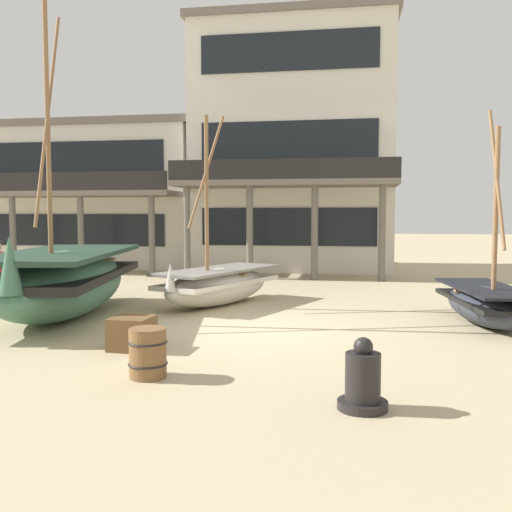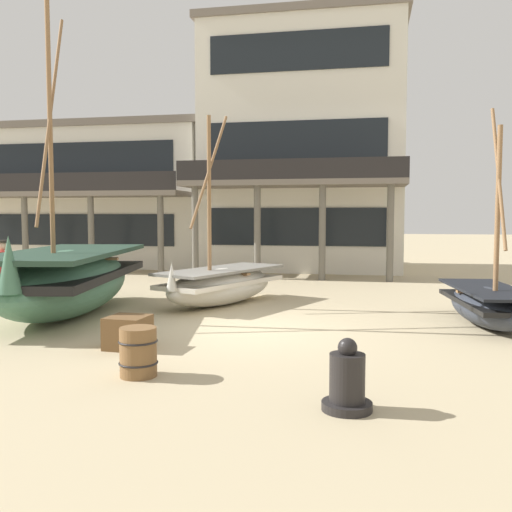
# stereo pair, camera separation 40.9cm
# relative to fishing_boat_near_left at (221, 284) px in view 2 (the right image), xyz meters

# --- Properties ---
(ground_plane) EXTENTS (120.00, 120.00, 0.00)m
(ground_plane) POSITION_rel_fishing_boat_near_left_xyz_m (1.30, -2.97, -0.52)
(ground_plane) COLOR tan
(fishing_boat_near_left) EXTENTS (2.75, 4.11, 4.77)m
(fishing_boat_near_left) POSITION_rel_fishing_boat_near_left_xyz_m (0.00, 0.00, 0.00)
(fishing_boat_near_left) COLOR silver
(fishing_boat_near_left) RESTS_ON ground
(fishing_boat_centre_large) EXTENTS (3.32, 6.22, 6.98)m
(fishing_boat_centre_large) POSITION_rel_fishing_boat_near_left_xyz_m (-3.07, -2.18, 0.29)
(fishing_boat_centre_large) COLOR #427056
(fishing_boat_centre_large) RESTS_ON ground
(fishing_boat_far_right) EXTENTS (1.59, 3.53, 4.44)m
(fishing_boat_far_right) POSITION_rel_fishing_boat_near_left_xyz_m (6.10, -1.58, -0.07)
(fishing_boat_far_right) COLOR #2D333D
(fishing_boat_far_right) RESTS_ON ground
(fisherman_by_hull) EXTENTS (0.37, 0.42, 1.68)m
(fisherman_by_hull) POSITION_rel_fishing_boat_near_left_xyz_m (-4.87, -1.88, 0.31)
(fisherman_by_hull) COLOR #33333D
(fisherman_by_hull) RESTS_ON ground
(capstan_winch) EXTENTS (0.59, 0.59, 0.86)m
(capstan_winch) POSITION_rel_fishing_boat_near_left_xyz_m (3.44, -7.29, -0.19)
(capstan_winch) COLOR black
(capstan_winch) RESTS_ON ground
(wooden_barrel) EXTENTS (0.56, 0.56, 0.70)m
(wooden_barrel) POSITION_rel_fishing_boat_near_left_xyz_m (0.50, -6.46, -0.17)
(wooden_barrel) COLOR brown
(wooden_barrel) RESTS_ON ground
(cargo_crate) EXTENTS (0.70, 0.70, 0.55)m
(cargo_crate) POSITION_rel_fishing_boat_near_left_xyz_m (-0.36, -4.90, -0.25)
(cargo_crate) COLOR brown
(cargo_crate) RESTS_ON ground
(harbor_building_main) EXTENTS (8.41, 8.10, 10.27)m
(harbor_building_main) POSITION_rel_fishing_boat_near_left_xyz_m (0.93, 10.68, 4.60)
(harbor_building_main) COLOR silver
(harbor_building_main) RESTS_ON ground
(harbor_building_annex) EXTENTS (10.42, 7.75, 6.33)m
(harbor_building_annex) POSITION_rel_fishing_boat_near_left_xyz_m (-8.38, 10.98, 2.65)
(harbor_building_annex) COLOR silver
(harbor_building_annex) RESTS_ON ground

